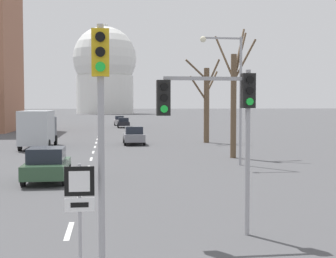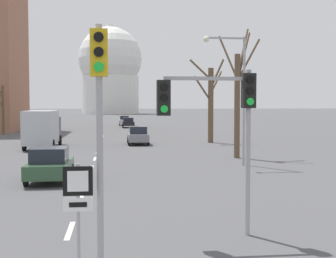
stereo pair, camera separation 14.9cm
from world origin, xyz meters
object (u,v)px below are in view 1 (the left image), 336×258
at_px(traffic_signal_centre_tall, 101,103).
at_px(delivery_truck, 38,128).
at_px(sedan_near_left, 134,135).
at_px(sedan_far_left, 47,165).
at_px(traffic_signal_near_right, 218,110).
at_px(sedan_mid_centre, 123,123).
at_px(route_sign_post, 80,202).
at_px(sedan_near_right, 119,121).
at_px(street_lamp_right, 232,85).

bearing_deg(traffic_signal_centre_tall, delivery_truck, 100.55).
bearing_deg(sedan_near_left, sedan_far_left, -104.43).
height_order(traffic_signal_near_right, sedan_mid_centre, traffic_signal_near_right).
bearing_deg(traffic_signal_near_right, traffic_signal_centre_tall, -137.76).
relative_size(route_sign_post, sedan_far_left, 0.60).
xyz_separation_m(traffic_signal_centre_tall, delivery_truck, (-5.65, 30.34, -1.98)).
xyz_separation_m(traffic_signal_centre_tall, sedan_far_left, (-2.73, 12.82, -2.86)).
distance_m(traffic_signal_near_right, sedan_near_right, 69.72).
distance_m(route_sign_post, sedan_far_left, 13.22).
bearing_deg(sedan_far_left, delivery_truck, 99.45).
xyz_separation_m(street_lamp_right, sedan_mid_centre, (-4.98, 46.61, -4.00)).
distance_m(traffic_signal_centre_tall, traffic_signal_near_right, 4.25).
distance_m(traffic_signal_near_right, delivery_truck, 28.91).
height_order(traffic_signal_near_right, sedan_near_right, traffic_signal_near_right).
xyz_separation_m(sedan_mid_centre, sedan_far_left, (-5.28, -51.35, 0.01)).
distance_m(traffic_signal_centre_tall, sedan_far_left, 13.41).
relative_size(traffic_signal_centre_tall, route_sign_post, 2.15).
distance_m(route_sign_post, delivery_truck, 30.95).
distance_m(traffic_signal_near_right, sedan_far_left, 11.87).
distance_m(traffic_signal_near_right, route_sign_post, 5.04).
bearing_deg(sedan_near_left, route_sign_post, -95.01).
height_order(sedan_near_right, sedan_far_left, sedan_near_right).
relative_size(sedan_near_right, sedan_mid_centre, 0.99).
xyz_separation_m(sedan_near_right, sedan_far_left, (-4.84, -59.70, -0.02)).
xyz_separation_m(traffic_signal_near_right, sedan_near_right, (-1.03, 69.66, -2.67)).
bearing_deg(sedan_far_left, sedan_mid_centre, 84.13).
xyz_separation_m(route_sign_post, street_lamp_right, (7.97, 17.73, 3.13)).
relative_size(sedan_mid_centre, delivery_truck, 0.57).
relative_size(traffic_signal_near_right, sedan_near_right, 1.14).
height_order(route_sign_post, sedan_far_left, route_sign_post).
xyz_separation_m(route_sign_post, sedan_mid_centre, (2.99, 64.34, -0.87)).
relative_size(sedan_near_left, sedan_near_right, 1.07).
height_order(traffic_signal_near_right, sedan_far_left, traffic_signal_near_right).
bearing_deg(sedan_far_left, route_sign_post, -79.98).
bearing_deg(sedan_near_right, route_sign_post, -92.01).
relative_size(sedan_near_left, sedan_far_left, 1.05).
bearing_deg(traffic_signal_centre_tall, sedan_mid_centre, 87.72).
height_order(traffic_signal_centre_tall, delivery_truck, traffic_signal_centre_tall).
distance_m(sedan_mid_centre, sedan_far_left, 51.62).
height_order(traffic_signal_centre_tall, traffic_signal_near_right, traffic_signal_centre_tall).
relative_size(traffic_signal_centre_tall, sedan_far_left, 1.29).
relative_size(traffic_signal_near_right, delivery_truck, 0.64).
relative_size(traffic_signal_centre_tall, sedan_near_right, 1.31).
distance_m(street_lamp_right, sedan_mid_centre, 47.04).
relative_size(route_sign_post, sedan_mid_centre, 0.60).
bearing_deg(sedan_near_right, traffic_signal_centre_tall, -91.67).
distance_m(traffic_signal_centre_tall, route_sign_post, 2.06).
bearing_deg(traffic_signal_centre_tall, sedan_near_left, 85.71).
distance_m(traffic_signal_near_right, sedan_mid_centre, 61.37).
xyz_separation_m(traffic_signal_centre_tall, sedan_near_left, (2.48, 33.06, -2.84)).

